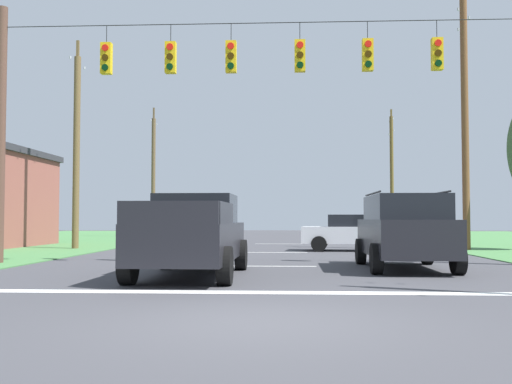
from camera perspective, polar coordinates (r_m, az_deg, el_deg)
The scene contains 13 objects.
ground_plane at distance 8.05m, azimuth 0.13°, elevation -12.30°, with size 120.00×120.00×0.00m, color #3D3D42.
stop_bar_stripe at distance 11.06m, azimuth 0.89°, elevation -9.61°, with size 13.68×0.45×0.01m, color white.
lane_dash_0 at distance 17.03m, azimuth 1.58°, elevation -7.12°, with size 0.15×2.50×0.01m, color white.
lane_dash_1 at distance 23.85m, azimuth 1.94°, elevation -5.81°, with size 0.15×2.50×0.01m, color white.
lane_dash_2 at distance 31.88m, azimuth 2.17°, elevation -4.99°, with size 0.15×2.50×0.01m, color white.
overhead_signal_span at distance 17.83m, azimuth 1.12°, elevation 7.61°, with size 16.57×0.31×7.85m.
pickup_truck at distance 14.17m, azimuth -6.12°, elevation -4.14°, with size 2.35×5.43×1.95m.
suv_black at distance 16.51m, azimuth 14.04°, elevation -3.52°, with size 2.24×4.82×2.05m.
distant_car_crossing_white at distance 25.32m, azimuth 9.35°, elevation -3.81°, with size 4.46×2.35×1.52m.
utility_pole_mid_right at distance 27.21m, azimuth 19.41°, elevation 6.83°, with size 0.30×1.63×11.48m.
utility_pole_far_right at distance 44.38m, azimuth 12.90°, elevation 1.88°, with size 0.27×1.99×9.35m.
utility_pole_mid_left at distance 27.87m, azimuth -16.85°, elevation 4.03°, with size 0.30×1.90×9.40m.
utility_pole_far_left at distance 43.95m, azimuth -9.83°, elevation 1.61°, with size 0.29×1.99×9.47m.
Camera 1 is at (0.37, -7.92, 1.36)m, focal length 41.68 mm.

